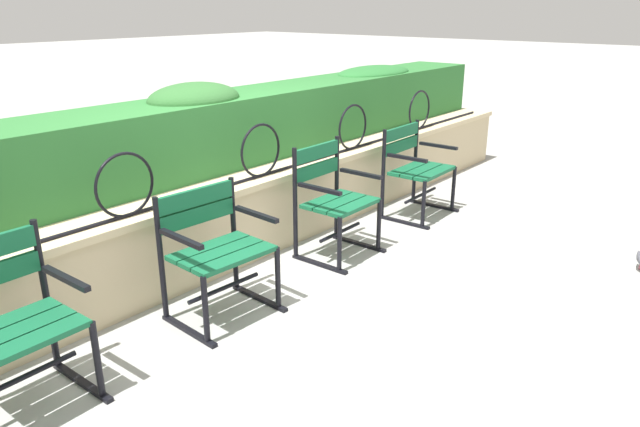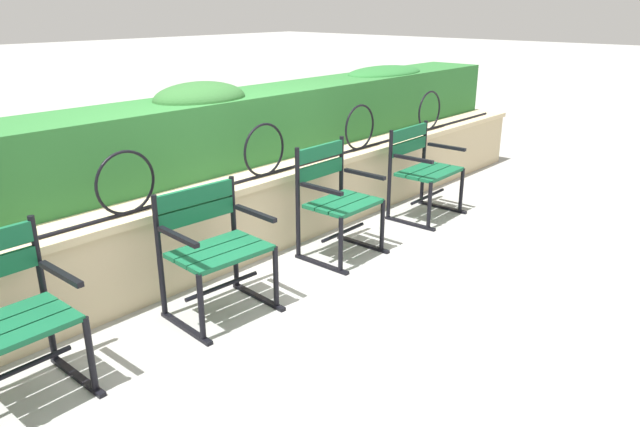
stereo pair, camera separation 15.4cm
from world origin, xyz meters
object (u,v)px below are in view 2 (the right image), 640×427
Objects in this scene: park_chair_leftmost at (6,316)px; park_chair_rightmost at (422,168)px; park_chair_centre_left at (213,246)px; park_chair_centre_right at (336,198)px.

park_chair_leftmost reaches higher than park_chair_rightmost.
park_chair_leftmost is 3.74m from park_chair_rightmost.
park_chair_leftmost is 1.04× the size of park_chair_rightmost.
park_chair_centre_left is (1.25, -0.03, -0.01)m from park_chair_leftmost.
park_chair_leftmost is at bearing 179.86° from park_chair_centre_right.
park_chair_rightmost is at bearing -0.15° from park_chair_leftmost.
park_chair_rightmost is (3.74, -0.01, -0.00)m from park_chair_leftmost.
park_chair_leftmost is at bearing 179.85° from park_chair_rightmost.
park_chair_rightmost is (1.24, -0.00, -0.01)m from park_chair_centre_right.
park_chair_centre_right is (1.24, 0.03, 0.01)m from park_chair_centre_left.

